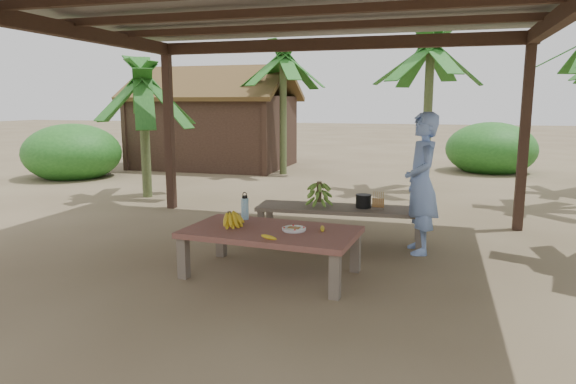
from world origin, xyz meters
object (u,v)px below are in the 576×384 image
(woman, at_px, (421,183))
(work_table, at_px, (271,235))
(water_flask, at_px, (245,208))
(ripe_banana_bunch, at_px, (229,218))
(plate, at_px, (294,229))
(cooking_pot, at_px, (363,201))
(bench, at_px, (340,211))

(woman, bearing_deg, work_table, -62.92)
(work_table, distance_m, water_flask, 0.61)
(ripe_banana_bunch, xyz_separation_m, water_flask, (0.04, 0.36, 0.04))
(water_flask, xyz_separation_m, woman, (1.92, 0.95, 0.23))
(plate, distance_m, woman, 1.83)
(ripe_banana_bunch, bearing_deg, cooking_pot, 53.23)
(ripe_banana_bunch, xyz_separation_m, woman, (1.96, 1.31, 0.27))
(bench, xyz_separation_m, water_flask, (-0.88, -1.23, 0.24))
(work_table, height_order, plate, plate)
(work_table, xyz_separation_m, water_flask, (-0.44, 0.37, 0.20))
(ripe_banana_bunch, distance_m, cooking_pot, 2.05)
(bench, xyz_separation_m, ripe_banana_bunch, (-0.92, -1.60, 0.20))
(work_table, bearing_deg, ripe_banana_bunch, -177.45)
(cooking_pot, bearing_deg, plate, -106.75)
(plate, xyz_separation_m, woman, (1.23, 1.31, 0.34))
(work_table, relative_size, ripe_banana_bunch, 6.30)
(water_flask, bearing_deg, work_table, -40.60)
(plate, height_order, water_flask, water_flask)
(water_flask, relative_size, cooking_pot, 1.59)
(cooking_pot, bearing_deg, work_table, -114.26)
(water_flask, bearing_deg, woman, 26.19)
(bench, relative_size, plate, 8.85)
(work_table, xyz_separation_m, bench, (0.44, 1.61, -0.04))
(work_table, bearing_deg, water_flask, 143.64)
(work_table, xyz_separation_m, plate, (0.25, 0.01, 0.08))
(ripe_banana_bunch, bearing_deg, water_flask, 83.29)
(plate, xyz_separation_m, water_flask, (-0.69, 0.37, 0.12))
(water_flask, bearing_deg, plate, -27.98)
(water_flask, xyz_separation_m, cooking_pot, (1.18, 1.28, -0.10))
(plate, bearing_deg, ripe_banana_bunch, 179.64)
(cooking_pot, bearing_deg, bench, -171.72)
(cooking_pot, bearing_deg, woman, -24.26)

